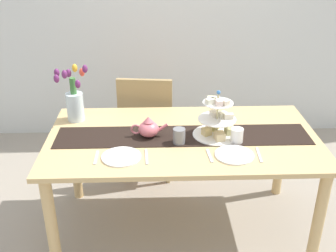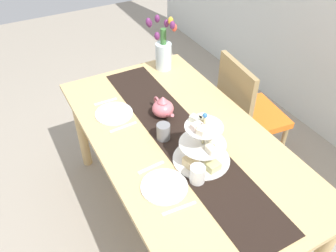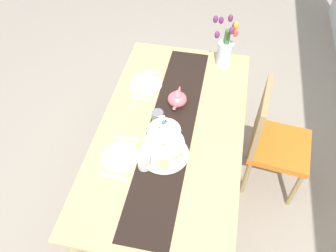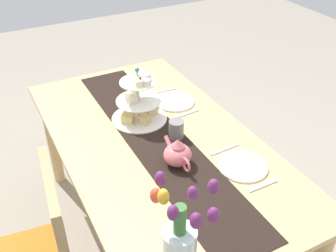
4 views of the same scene
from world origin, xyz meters
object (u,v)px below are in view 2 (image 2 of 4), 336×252
teapot (163,108)px  dinner_plate_right (164,186)px  knife_right (179,208)px  fork_right (151,167)px  knife_left (123,127)px  tulip_vase (163,50)px  mug_grey (163,132)px  dinner_plate_left (114,113)px  mug_white_text (197,174)px  chair_left (246,111)px  dining_table (180,149)px  tiered_cake_stand (203,147)px  fork_left (106,102)px

teapot → dinner_plate_right: bearing=-27.0°
teapot → knife_right: (0.65, -0.26, -0.06)m
fork_right → knife_right: (0.29, 0.00, 0.00)m
knife_left → fork_right: bearing=0.0°
knife_left → tulip_vase: bearing=133.1°
teapot → mug_grey: 0.21m
knife_left → fork_right: 0.37m
fork_right → dinner_plate_left: bearing=180.0°
dinner_plate_right → mug_white_text: 0.17m
chair_left → teapot: size_ratio=3.82×
mug_grey → chair_left: bearing=105.0°
dining_table → knife_left: bearing=-131.8°
knife_right → mug_grey: (-0.46, 0.16, 0.05)m
tulip_vase → dinner_plate_left: (0.35, -0.52, -0.14)m
tiered_cake_stand → tulip_vase: 0.98m
chair_left → teapot: bearing=-88.1°
mug_white_text → tiered_cake_stand: bearing=138.5°
dining_table → fork_left: (-0.52, -0.26, 0.10)m
teapot → tulip_vase: bearing=151.9°
knife_left → mug_white_text: bearing=16.1°
mug_grey → tulip_vase: bearing=152.2°
knife_left → dinner_plate_right: size_ratio=0.74×
knife_left → knife_right: same height
chair_left → fork_right: chair_left is taller
knife_right → knife_left: bearing=180.0°
tulip_vase → chair_left: bearing=41.6°
chair_left → fork_left: 1.01m
fork_left → mug_white_text: 0.86m
dining_table → dinner_plate_right: 0.40m
knife_right → tiered_cake_stand: bearing=129.6°
teapot → dinner_plate_left: 0.30m
mug_grey → mug_white_text: (0.36, -0.00, -0.00)m
fork_right → mug_grey: 0.24m
dining_table → teapot: size_ratio=7.22×
dining_table → mug_grey: mug_grey is taller
chair_left → dining_table: bearing=-70.8°
tiered_cake_stand → dinner_plate_right: tiered_cake_stand is taller
knife_left → dinner_plate_right: (0.51, 0.00, 0.00)m
dinner_plate_left → mug_grey: bearing=25.1°
dining_table → mug_white_text: mug_white_text is taller
fork_left → mug_grey: bearing=18.3°
fork_left → dinner_plate_right: 0.80m
dinner_plate_left → tulip_vase: bearing=123.4°
dinner_plate_left → mug_white_text: bearing=12.9°
chair_left → fork_left: size_ratio=6.07×
mug_grey → knife_right: bearing=-19.3°
dining_table → teapot: bearing=180.0°
teapot → mug_white_text: 0.55m
tulip_vase → fork_right: bearing=-31.4°
fork_right → knife_right: bearing=0.0°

